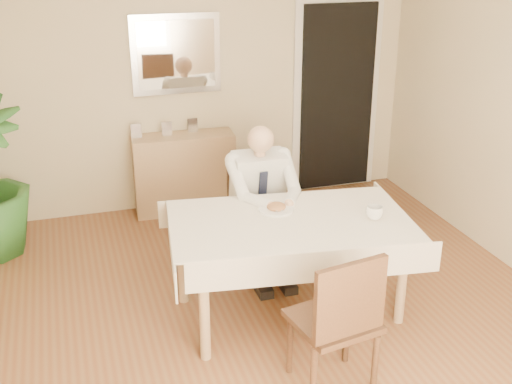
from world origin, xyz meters
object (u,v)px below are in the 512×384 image
object	(u,v)px
chair_near	(340,317)
sideboard	(184,173)
dining_table	(290,231)
chair_far	(254,208)
seated_man	(264,197)
coffee_mug	(375,213)

from	to	relation	value
chair_near	sideboard	world-z (taller)	chair_near
dining_table	sideboard	xyz separation A→B (m)	(-0.35, 2.08, -0.27)
chair_far	seated_man	world-z (taller)	seated_man
dining_table	chair_near	xyz separation A→B (m)	(-0.04, -0.96, -0.11)
chair_near	sideboard	size ratio (longest dim) A/B	0.99
chair_far	coffee_mug	xyz separation A→B (m)	(0.57, -1.04, 0.33)
coffee_mug	sideboard	size ratio (longest dim) A/B	0.12
seated_man	sideboard	size ratio (longest dim) A/B	1.26
chair_near	sideboard	distance (m)	3.06
dining_table	sideboard	distance (m)	2.13
dining_table	sideboard	bearing A→B (deg)	107.14
chair_far	seated_man	bearing A→B (deg)	-94.09
sideboard	seated_man	bearing A→B (deg)	-73.50
chair_far	chair_near	xyz separation A→B (m)	(-0.04, -1.83, 0.08)
coffee_mug	seated_man	bearing A→B (deg)	127.27
dining_table	chair_near	bearing A→B (deg)	-84.91
dining_table	seated_man	bearing A→B (deg)	97.46
seated_man	coffee_mug	distance (m)	0.95
seated_man	sideboard	distance (m)	1.56
seated_man	sideboard	world-z (taller)	seated_man
dining_table	sideboard	world-z (taller)	sideboard
chair_near	sideboard	bearing A→B (deg)	86.11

